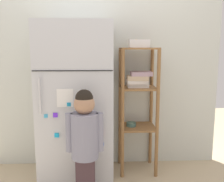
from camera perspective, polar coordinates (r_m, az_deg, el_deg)
ground_plane at (r=2.78m, az=-2.66°, el=-18.62°), size 6.00×6.00×0.00m
kitchen_wall_back at (r=2.82m, az=-2.79°, el=3.77°), size 2.66×0.03×2.06m
refrigerator at (r=2.54m, az=-7.93°, el=-2.62°), size 0.70×0.64×1.56m
child_standing at (r=2.15m, az=-6.13°, el=-9.90°), size 0.32×0.23×0.98m
pantry_shelf_unit at (r=2.66m, az=5.85°, el=-0.62°), size 0.39×0.36×1.32m
fruit_bin at (r=2.64m, az=6.09°, el=10.52°), size 0.20×0.16×0.09m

